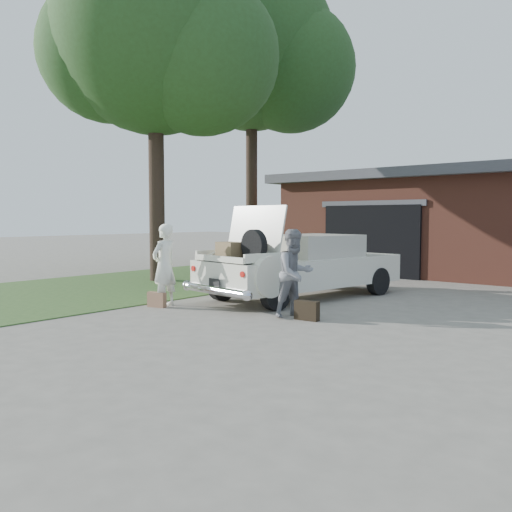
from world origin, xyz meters
The scene contains 10 objects.
ground centered at (0.00, 0.00, 0.00)m, with size 90.00×90.00×0.00m, color gray.
grass_strip centered at (-5.50, 3.00, 0.01)m, with size 6.00×16.00×0.02m, color #2D4C1E.
house centered at (0.98, 11.47, 1.67)m, with size 12.80×7.80×3.30m.
tree_left centered at (-5.57, 3.00, 6.69)m, with size 6.53×5.68×9.83m.
tree_back centered at (-7.01, 8.93, 7.94)m, with size 7.24×6.30×11.45m.
sedan centered at (-0.57, 2.92, 0.74)m, with size 2.70×5.25×2.06m.
woman_left centered at (-2.05, 0.14, 0.84)m, with size 0.62×0.40×1.69m, color white.
woman_right centered at (0.70, 0.86, 0.80)m, with size 0.78×0.61×1.60m, color gray.
suitcase_left centered at (-2.09, -0.03, 0.15)m, with size 0.40×0.13×0.31m, color #9C6D4F.
suitcase_right centered at (1.05, 0.74, 0.17)m, with size 0.45×0.14×0.35m, color black.
Camera 1 is at (6.38, -7.12, 1.80)m, focal length 38.00 mm.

